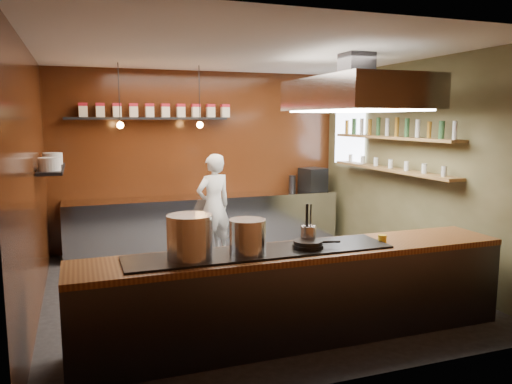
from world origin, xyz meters
name	(u,v)px	position (x,y,z in m)	size (l,w,h in m)	color
floor	(247,288)	(0.00, 0.00, 0.00)	(5.00, 5.00, 0.00)	black
back_wall	(201,159)	(0.00, 2.50, 1.50)	(5.00, 5.00, 0.00)	#341609
left_wall	(32,182)	(-2.50, 0.00, 1.50)	(5.00, 5.00, 0.00)	#341609
right_wall	(412,168)	(2.50, 0.00, 1.50)	(5.00, 5.00, 0.00)	#454327
ceiling	(247,52)	(0.00, 0.00, 3.00)	(5.00, 5.00, 0.00)	silver
window_pane	(349,136)	(2.45, 1.70, 1.90)	(1.00, 1.00, 0.00)	white
prep_counter	(207,222)	(0.00, 2.17, 0.45)	(4.60, 0.65, 0.90)	silver
pass_counter	(298,294)	(0.00, -1.60, 0.47)	(4.40, 0.72, 0.94)	#38383D
tin_shelf	(148,118)	(-0.90, 2.36, 2.20)	(2.60, 0.26, 0.04)	black
plate_shelf	(52,169)	(-2.34, 1.00, 1.55)	(0.30, 1.40, 0.04)	black
bottle_shelf_upper	(392,138)	(2.34, 0.30, 1.92)	(0.26, 2.80, 0.04)	olive
bottle_shelf_lower	(390,169)	(2.34, 0.30, 1.45)	(0.26, 2.80, 0.04)	olive
extractor_hood	(356,94)	(1.30, -0.40, 2.51)	(1.20, 2.00, 0.72)	#38383D
pendant_left	(120,122)	(-1.40, 1.70, 2.15)	(0.10, 0.10, 0.95)	black
pendant_right	(200,122)	(-0.20, 1.70, 2.15)	(0.10, 0.10, 0.95)	black
storage_tins	(157,110)	(-0.75, 2.36, 2.33)	(2.43, 0.13, 0.22)	beige
plate_stacks	(51,161)	(-2.34, 1.00, 1.65)	(0.26, 1.16, 0.16)	silver
bottles	(392,128)	(2.34, 0.30, 2.06)	(0.06, 2.66, 0.24)	silver
wine_glasses	(391,164)	(2.34, 0.30, 1.53)	(0.07, 2.37, 0.13)	silver
stockpot_large	(190,237)	(-1.10, -1.63, 1.14)	(0.41, 0.41, 0.40)	silver
stockpot_small	(247,236)	(-0.55, -1.64, 1.10)	(0.35, 0.35, 0.32)	#B6B8BD
utensil_crock	(308,236)	(0.12, -1.56, 1.04)	(0.15, 0.15, 0.20)	#BABDC1
frying_pan	(308,244)	(0.07, -1.65, 0.98)	(0.47, 0.30, 0.08)	black
butter_jar	(382,239)	(0.93, -1.64, 0.96)	(0.09, 0.09, 0.08)	yellow
espresso_machine	(313,179)	(2.02, 2.22, 1.10)	(0.41, 0.39, 0.41)	black
chef	(214,206)	(-0.01, 1.63, 0.83)	(0.60, 0.39, 1.65)	white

